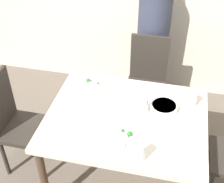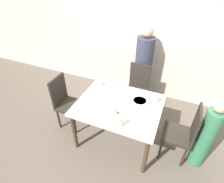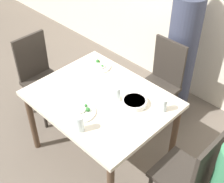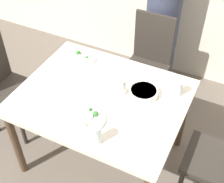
# 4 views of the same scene
# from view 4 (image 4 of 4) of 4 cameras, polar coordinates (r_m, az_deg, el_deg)

# --- Properties ---
(ground_plane) EXTENTS (10.00, 10.00, 0.00)m
(ground_plane) POSITION_cam_4_polar(r_m,az_deg,el_deg) (2.88, -1.57, -11.65)
(ground_plane) COLOR #60564C
(dining_table) EXTENTS (1.22, 0.98, 0.75)m
(dining_table) POSITION_cam_4_polar(r_m,az_deg,el_deg) (2.36, -1.87, -2.25)
(dining_table) COLOR beige
(dining_table) RESTS_ON ground_plane
(chair_adult_spot) EXTENTS (0.40, 0.40, 0.97)m
(chair_adult_spot) POSITION_cam_4_polar(r_m,az_deg,el_deg) (3.02, 6.57, 5.50)
(chair_adult_spot) COLOR #2D2823
(chair_adult_spot) RESTS_ON ground_plane
(chair_empty_left) EXTENTS (0.40, 0.40, 0.97)m
(chair_empty_left) POSITION_cam_4_polar(r_m,az_deg,el_deg) (2.91, -18.93, 1.40)
(chair_empty_left) COLOR #2D2823
(chair_empty_left) RESTS_ON ground_plane
(person_adult) EXTENTS (0.33, 0.33, 1.59)m
(person_adult) POSITION_cam_4_polar(r_m,az_deg,el_deg) (3.16, 9.14, 11.94)
(person_adult) COLOR #33384C
(person_adult) RESTS_ON ground_plane
(bowl_curry) EXTENTS (0.22, 0.22, 0.05)m
(bowl_curry) POSITION_cam_4_polar(r_m,az_deg,el_deg) (2.30, 5.79, -0.14)
(bowl_curry) COLOR white
(bowl_curry) RESTS_ON dining_table
(plate_rice_adult) EXTENTS (0.26, 0.26, 0.06)m
(plate_rice_adult) POSITION_cam_4_polar(r_m,az_deg,el_deg) (2.13, -4.59, -4.93)
(plate_rice_adult) COLOR white
(plate_rice_adult) RESTS_ON dining_table
(plate_rice_child) EXTENTS (0.22, 0.22, 0.06)m
(plate_rice_child) POSITION_cam_4_polar(r_m,az_deg,el_deg) (2.64, -5.43, 6.09)
(plate_rice_child) COLOR white
(plate_rice_child) RESTS_ON dining_table
(glass_water_tall) EXTENTS (0.06, 0.06, 0.12)m
(glass_water_tall) POSITION_cam_4_polar(r_m,az_deg,el_deg) (2.32, 11.93, 0.58)
(glass_water_tall) COLOR silver
(glass_water_tall) RESTS_ON dining_table
(glass_water_short) EXTENTS (0.06, 0.06, 0.14)m
(glass_water_short) POSITION_cam_4_polar(r_m,az_deg,el_deg) (2.27, 1.72, 0.80)
(glass_water_short) COLOR silver
(glass_water_short) RESTS_ON dining_table
(glass_water_center) EXTENTS (0.07, 0.07, 0.14)m
(glass_water_center) POSITION_cam_4_polar(r_m,az_deg,el_deg) (1.96, -2.88, -7.79)
(glass_water_center) COLOR silver
(glass_water_center) RESTS_ON dining_table
(napkin_folded) EXTENTS (0.14, 0.14, 0.01)m
(napkin_folded) POSITION_cam_4_polar(r_m,az_deg,el_deg) (2.46, 2.82, 2.65)
(napkin_folded) COLOR white
(napkin_folded) RESTS_ON dining_table
(fork_steel) EXTENTS (0.18, 0.07, 0.01)m
(fork_steel) POSITION_cam_4_polar(r_m,az_deg,el_deg) (2.32, -5.13, -0.50)
(fork_steel) COLOR silver
(fork_steel) RESTS_ON dining_table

